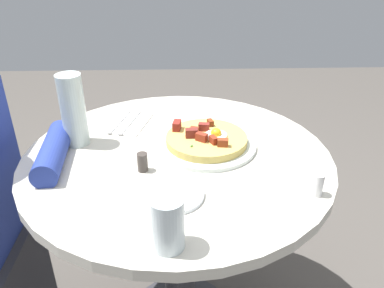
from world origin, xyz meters
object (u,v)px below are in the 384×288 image
at_px(fork, 130,122).
at_px(pepper_shaker, 142,162).
at_px(bread_plate, 173,194).
at_px(knife, 120,121).
at_px(water_bottle, 73,110).
at_px(water_glass, 168,223).
at_px(dining_table, 178,203).
at_px(breakfast_pizza, 206,139).
at_px(pizza_plate, 206,144).
at_px(salt_shaker, 318,185).

xyz_separation_m(fork, pepper_shaker, (0.28, 0.06, 0.02)).
xyz_separation_m(bread_plate, pepper_shaker, (-0.12, -0.08, 0.02)).
relative_size(knife, water_bottle, 0.84).
bearing_deg(water_glass, fork, -166.43).
relative_size(dining_table, water_glass, 7.45).
distance_m(breakfast_pizza, water_glass, 0.43).
relative_size(pizza_plate, pepper_shaker, 5.68).
bearing_deg(water_bottle, dining_table, 75.83).
xyz_separation_m(breakfast_pizza, knife, (-0.17, -0.28, -0.02)).
relative_size(fork, water_glass, 1.52).
relative_size(pizza_plate, salt_shaker, 5.02).
bearing_deg(water_glass, breakfast_pizza, 165.88).
bearing_deg(pizza_plate, knife, -121.27).
xyz_separation_m(breakfast_pizza, salt_shaker, (0.25, 0.25, 0.00)).
bearing_deg(pepper_shaker, water_bottle, -127.59).
height_order(knife, salt_shaker, salt_shaker).
relative_size(dining_table, knife, 4.89).
bearing_deg(knife, bread_plate, -141.56).
bearing_deg(fork, bread_plate, -145.35).
bearing_deg(water_bottle, bread_plate, 46.10).
xyz_separation_m(knife, water_glass, (0.58, 0.17, 0.05)).
distance_m(knife, pepper_shaker, 0.31).
distance_m(water_glass, water_bottle, 0.53).
relative_size(pizza_plate, water_glass, 2.48).
distance_m(dining_table, water_bottle, 0.42).
bearing_deg(breakfast_pizza, pizza_plate, 62.34).
bearing_deg(breakfast_pizza, water_glass, -14.12).
height_order(water_bottle, pepper_shaker, water_bottle).
bearing_deg(bread_plate, knife, -156.47).
height_order(pizza_plate, breakfast_pizza, breakfast_pizza).
height_order(bread_plate, knife, bread_plate).
distance_m(dining_table, knife, 0.34).
distance_m(fork, salt_shaker, 0.64).
height_order(water_glass, salt_shaker, water_glass).
xyz_separation_m(knife, water_bottle, (0.13, -0.11, 0.10)).
bearing_deg(bread_plate, fork, -160.26).
bearing_deg(breakfast_pizza, dining_table, -63.70).
bearing_deg(pepper_shaker, pizza_plate, 125.33).
xyz_separation_m(knife, salt_shaker, (0.42, 0.53, 0.02)).
xyz_separation_m(pizza_plate, salt_shaker, (0.25, 0.25, 0.02)).
xyz_separation_m(fork, water_glass, (0.57, 0.14, 0.05)).
height_order(pizza_plate, fork, pizza_plate).
relative_size(knife, pepper_shaker, 3.48).
xyz_separation_m(dining_table, salt_shaker, (0.21, 0.34, 0.20)).
bearing_deg(bread_plate, salt_shaker, 89.18).
relative_size(water_bottle, pepper_shaker, 4.15).
xyz_separation_m(pizza_plate, breakfast_pizza, (-0.00, -0.00, 0.02)).
height_order(dining_table, water_glass, water_glass).
distance_m(salt_shaker, pepper_shaker, 0.45).
bearing_deg(fork, knife, 90.00).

